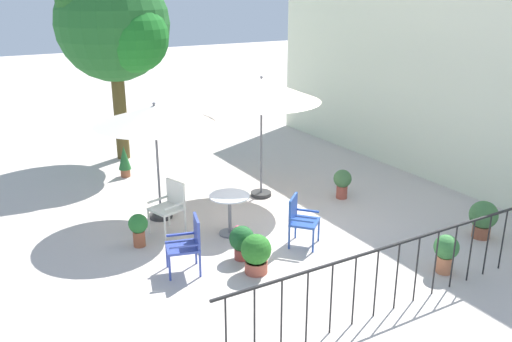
% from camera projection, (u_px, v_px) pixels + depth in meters
% --- Properties ---
extents(ground_plane, '(60.00, 60.00, 0.00)m').
position_uv_depth(ground_plane, '(260.00, 216.00, 10.44)').
color(ground_plane, beige).
extents(villa_facade, '(11.61, 0.30, 4.68)m').
position_uv_depth(villa_facade, '(438.00, 77.00, 11.83)').
color(villa_facade, silver).
rests_on(villa_facade, ground).
extents(terrace_railing, '(0.03, 5.58, 1.01)m').
position_uv_depth(terrace_railing, '(398.00, 264.00, 7.23)').
color(terrace_railing, black).
rests_on(terrace_railing, ground).
extents(shade_tree, '(2.89, 2.75, 4.75)m').
position_uv_depth(shade_tree, '(115.00, 24.00, 12.90)').
color(shade_tree, brown).
rests_on(shade_tree, ground).
extents(patio_umbrella_0, '(2.22, 2.22, 2.26)m').
position_uv_depth(patio_umbrella_0, '(155.00, 116.00, 9.74)').
color(patio_umbrella_0, '#2D2D2D').
rests_on(patio_umbrella_0, ground).
extents(patio_umbrella_1, '(2.42, 2.42, 2.55)m').
position_uv_depth(patio_umbrella_1, '(261.00, 91.00, 10.74)').
color(patio_umbrella_1, '#2D2D2D').
rests_on(patio_umbrella_1, ground).
extents(cafe_table_0, '(0.72, 0.72, 0.75)m').
position_uv_depth(cafe_table_0, '(230.00, 207.00, 9.53)').
color(cafe_table_0, silver).
rests_on(cafe_table_0, ground).
extents(patio_chair_0, '(0.63, 0.63, 0.95)m').
position_uv_depth(patio_chair_0, '(170.00, 204.00, 9.60)').
color(patio_chair_0, white).
rests_on(patio_chair_0, ground).
extents(patio_chair_1, '(0.58, 0.60, 0.90)m').
position_uv_depth(patio_chair_1, '(188.00, 242.00, 8.26)').
color(patio_chair_1, '#35479F').
rests_on(patio_chair_1, ground).
extents(patio_chair_2, '(0.66, 0.66, 0.87)m').
position_uv_depth(patio_chair_2, '(300.00, 217.00, 9.15)').
color(patio_chair_2, '#284CA0').
rests_on(patio_chair_2, ground).
extents(potted_plant_0, '(0.38, 0.38, 0.62)m').
position_uv_depth(potted_plant_0, '(342.00, 181.00, 11.23)').
color(potted_plant_0, '#A44B3A').
rests_on(potted_plant_0, ground).
extents(potted_plant_1, '(0.49, 0.49, 0.68)m').
position_uv_depth(potted_plant_1, '(483.00, 217.00, 9.44)').
color(potted_plant_1, '#955137').
rests_on(potted_plant_1, ground).
extents(potted_plant_2, '(0.33, 0.33, 0.59)m').
position_uv_depth(potted_plant_2, '(138.00, 227.00, 9.14)').
color(potted_plant_2, '#A35637').
rests_on(potted_plant_2, ground).
extents(potted_plant_3, '(0.43, 0.42, 0.57)m').
position_uv_depth(potted_plant_3, '(242.00, 240.00, 8.71)').
color(potted_plant_3, '#9B4336').
rests_on(potted_plant_3, ground).
extents(potted_plant_4, '(0.39, 0.39, 0.63)m').
position_uv_depth(potted_plant_4, '(446.00, 251.00, 8.27)').
color(potted_plant_4, '#C3734C').
rests_on(potted_plant_4, ground).
extents(potted_plant_5, '(0.29, 0.29, 0.75)m').
position_uv_depth(potted_plant_5, '(124.00, 160.00, 12.50)').
color(potted_plant_5, brown).
rests_on(potted_plant_5, ground).
extents(potted_plant_6, '(0.48, 0.48, 0.63)m').
position_uv_depth(potted_plant_6, '(256.00, 253.00, 8.29)').
color(potted_plant_6, '#AE5440').
rests_on(potted_plant_6, ground).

